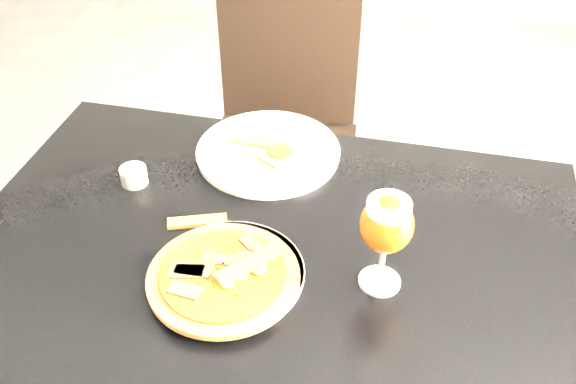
% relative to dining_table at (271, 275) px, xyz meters
% --- Properties ---
extents(dining_table, '(1.26, 0.90, 0.75)m').
position_rel_dining_table_xyz_m(dining_table, '(0.00, 0.00, 0.00)').
color(dining_table, black).
rests_on(dining_table, ground).
extents(chair_far, '(0.43, 0.43, 0.94)m').
position_rel_dining_table_xyz_m(chair_far, '(-0.08, 0.70, -0.14)').
color(chair_far, black).
rests_on(chair_far, ground).
extents(plate_main, '(0.34, 0.34, 0.01)m').
position_rel_dining_table_xyz_m(plate_main, '(-0.06, -0.10, 0.10)').
color(plate_main, white).
rests_on(plate_main, dining_table).
extents(pizza, '(0.27, 0.27, 0.03)m').
position_rel_dining_table_xyz_m(pizza, '(-0.06, -0.12, 0.11)').
color(pizza, brown).
rests_on(pizza, plate_main).
extents(plate_second, '(0.36, 0.36, 0.02)m').
position_rel_dining_table_xyz_m(plate_second, '(-0.05, 0.29, 0.10)').
color(plate_second, white).
rests_on(plate_second, dining_table).
extents(crust_scraps, '(0.17, 0.11, 0.01)m').
position_rel_dining_table_xyz_m(crust_scraps, '(-0.04, 0.28, 0.11)').
color(crust_scraps, brown).
rests_on(crust_scraps, plate_second).
extents(loose_crust, '(0.12, 0.06, 0.01)m').
position_rel_dining_table_xyz_m(loose_crust, '(-0.15, 0.04, 0.09)').
color(loose_crust, brown).
rests_on(loose_crust, dining_table).
extents(sauce_cup, '(0.06, 0.06, 0.04)m').
position_rel_dining_table_xyz_m(sauce_cup, '(-0.32, 0.14, 0.11)').
color(sauce_cup, beige).
rests_on(sauce_cup, dining_table).
extents(beer_glass, '(0.09, 0.09, 0.19)m').
position_rel_dining_table_xyz_m(beer_glass, '(0.21, -0.07, 0.23)').
color(beer_glass, silver).
rests_on(beer_glass, dining_table).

